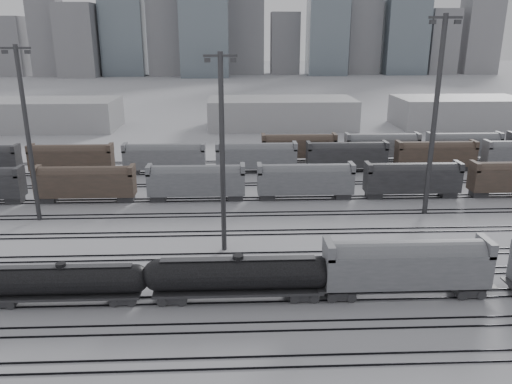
{
  "coord_description": "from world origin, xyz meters",
  "views": [
    {
      "loc": [
        -2.96,
        -42.49,
        24.89
      ],
      "look_at": [
        -0.12,
        23.18,
        4.0
      ],
      "focal_mm": 35.0,
      "sensor_mm": 36.0,
      "label": 1
    }
  ],
  "objects_px": {
    "tank_car_b": "(238,275)",
    "hopper_car_a": "(407,263)",
    "tank_car_a": "(63,281)",
    "light_mast_c": "(222,150)"
  },
  "relations": [
    {
      "from": "tank_car_b",
      "to": "hopper_car_a",
      "type": "relative_size",
      "value": 1.14
    },
    {
      "from": "tank_car_a",
      "to": "hopper_car_a",
      "type": "relative_size",
      "value": 1.02
    },
    {
      "from": "hopper_car_a",
      "to": "tank_car_b",
      "type": "bearing_deg",
      "value": 180.0
    },
    {
      "from": "hopper_car_a",
      "to": "light_mast_c",
      "type": "bearing_deg",
      "value": 146.34
    },
    {
      "from": "tank_car_b",
      "to": "tank_car_a",
      "type": "bearing_deg",
      "value": 180.0
    },
    {
      "from": "tank_car_b",
      "to": "hopper_car_a",
      "type": "bearing_deg",
      "value": -0.0
    },
    {
      "from": "tank_car_a",
      "to": "hopper_car_a",
      "type": "xyz_separation_m",
      "value": [
        33.16,
        -0.0,
        1.21
      ]
    },
    {
      "from": "tank_car_a",
      "to": "light_mast_c",
      "type": "distance_m",
      "value": 21.71
    },
    {
      "from": "tank_car_b",
      "to": "light_mast_c",
      "type": "bearing_deg",
      "value": 97.63
    },
    {
      "from": "tank_car_a",
      "to": "light_mast_c",
      "type": "xyz_separation_m",
      "value": [
        15.14,
        12.0,
        9.9
      ]
    }
  ]
}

